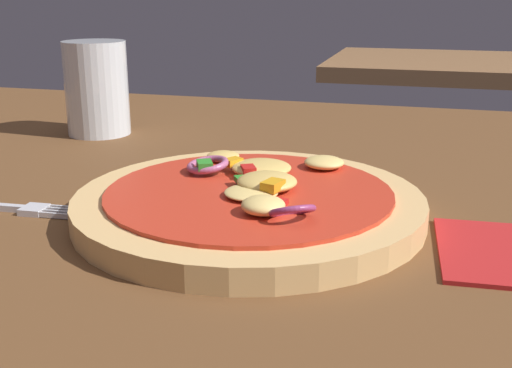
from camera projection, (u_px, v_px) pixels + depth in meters
dining_table at (206, 220)px, 0.52m from camera, size 1.10×0.95×0.03m
pizza at (250, 202)px, 0.48m from camera, size 0.26×0.26×0.04m
beer_glass at (97, 92)px, 0.74m from camera, size 0.07×0.07×0.11m
background_table at (465, 67)px, 1.51m from camera, size 0.63×0.47×0.03m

